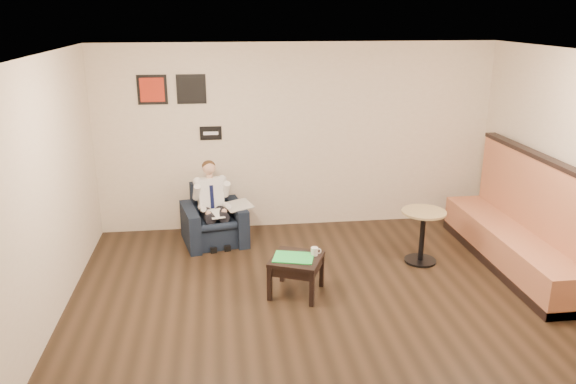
{
  "coord_description": "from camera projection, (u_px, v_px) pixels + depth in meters",
  "views": [
    {
      "loc": [
        -1.19,
        -5.24,
        3.22
      ],
      "look_at": [
        -0.38,
        1.2,
        1.12
      ],
      "focal_mm": 35.0,
      "sensor_mm": 36.0,
      "label": 1
    }
  ],
  "objects": [
    {
      "name": "art_print_right",
      "position": [
        191.0,
        89.0,
        8.05
      ],
      "size": [
        0.42,
        0.03,
        0.42
      ],
      "primitive_type": "cube",
      "color": "black",
      "rests_on": "wall_back"
    },
    {
      "name": "seating_sign",
      "position": [
        211.0,
        133.0,
        8.28
      ],
      "size": [
        0.32,
        0.02,
        0.2
      ],
      "primitive_type": "cube",
      "color": "black",
      "rests_on": "wall_back"
    },
    {
      "name": "art_print_left",
      "position": [
        152.0,
        90.0,
        7.98
      ],
      "size": [
        0.42,
        0.03,
        0.42
      ],
      "primitive_type": "cube",
      "color": "#B32916",
      "rests_on": "wall_back"
    },
    {
      "name": "armchair",
      "position": [
        214.0,
        215.0,
        8.08
      ],
      "size": [
        1.0,
        1.0,
        0.82
      ],
      "primitive_type": "cube",
      "rotation": [
        0.0,
        0.0,
        0.21
      ],
      "color": "black",
      "rests_on": "ground"
    },
    {
      "name": "green_folder",
      "position": [
        293.0,
        257.0,
        6.57
      ],
      "size": [
        0.53,
        0.44,
        0.01
      ],
      "primitive_type": "cube",
      "rotation": [
        0.0,
        0.0,
        -0.27
      ],
      "color": "#2BD752",
      "rests_on": "side_table"
    },
    {
      "name": "newspaper",
      "position": [
        238.0,
        205.0,
        8.06
      ],
      "size": [
        0.46,
        0.52,
        0.01
      ],
      "primitive_type": "cube",
      "rotation": [
        0.0,
        0.0,
        0.26
      ],
      "color": "silver",
      "rests_on": "armchair"
    },
    {
      "name": "wall_back",
      "position": [
        298.0,
        137.0,
        8.48
      ],
      "size": [
        6.0,
        0.02,
        2.8
      ],
      "primitive_type": "cube",
      "color": "#F1E0C5",
      "rests_on": "ground"
    },
    {
      "name": "side_table",
      "position": [
        296.0,
        275.0,
        6.65
      ],
      "size": [
        0.74,
        0.74,
        0.46
      ],
      "primitive_type": "cube",
      "rotation": [
        0.0,
        0.0,
        -0.41
      ],
      "color": "black",
      "rests_on": "ground"
    },
    {
      "name": "cafe_table",
      "position": [
        422.0,
        237.0,
        7.45
      ],
      "size": [
        0.62,
        0.62,
        0.72
      ],
      "primitive_type": "cylinder",
      "rotation": [
        0.0,
        0.0,
        -0.07
      ],
      "color": "#9F8556",
      "rests_on": "ground"
    },
    {
      "name": "wall_left",
      "position": [
        28.0,
        214.0,
        5.29
      ],
      "size": [
        0.02,
        6.0,
        2.8
      ],
      "primitive_type": "cube",
      "color": "#F1E0C5",
      "rests_on": "ground"
    },
    {
      "name": "lap_papers",
      "position": [
        216.0,
        214.0,
        7.87
      ],
      "size": [
        0.25,
        0.31,
        0.01
      ],
      "primitive_type": "cube",
      "rotation": [
        0.0,
        0.0,
        0.28
      ],
      "color": "white",
      "rests_on": "seated_man"
    },
    {
      "name": "banquette",
      "position": [
        516.0,
        213.0,
        7.24
      ],
      "size": [
        0.68,
        2.85,
        1.46
      ],
      "primitive_type": "cube",
      "color": "#B36845",
      "rests_on": "ground"
    },
    {
      "name": "smartphone",
      "position": [
        304.0,
        252.0,
        6.71
      ],
      "size": [
        0.16,
        0.14,
        0.01
      ],
      "primitive_type": "cube",
      "rotation": [
        0.0,
        0.0,
        -0.58
      ],
      "color": "black",
      "rests_on": "side_table"
    },
    {
      "name": "coffee_mug",
      "position": [
        314.0,
        251.0,
        6.63
      ],
      "size": [
        0.11,
        0.11,
        0.1
      ],
      "primitive_type": "cylinder",
      "rotation": [
        0.0,
        0.0,
        -0.41
      ],
      "color": "white",
      "rests_on": "side_table"
    },
    {
      "name": "ceiling",
      "position": [
        344.0,
        58.0,
        5.21
      ],
      "size": [
        6.0,
        6.0,
        0.02
      ],
      "primitive_type": "cube",
      "color": "white",
      "rests_on": "wall_back"
    },
    {
      "name": "seated_man",
      "position": [
        215.0,
        208.0,
        7.94
      ],
      "size": [
        0.69,
        0.9,
        1.12
      ],
      "primitive_type": null,
      "rotation": [
        0.0,
        0.0,
        0.21
      ],
      "color": "white",
      "rests_on": "armchair"
    },
    {
      "name": "ground",
      "position": [
        336.0,
        323.0,
        6.08
      ],
      "size": [
        6.0,
        6.0,
        0.0
      ],
      "primitive_type": "plane",
      "color": "black",
      "rests_on": "ground"
    }
  ]
}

